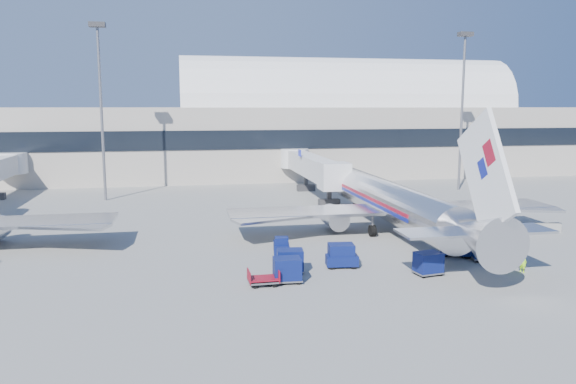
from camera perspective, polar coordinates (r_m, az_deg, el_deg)
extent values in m
plane|color=gray|center=(48.40, 1.60, -5.84)|extent=(260.00, 260.00, 0.00)
cube|color=#B2AA9E|center=(103.02, -19.17, 4.77)|extent=(170.00, 28.00, 12.00)
cube|color=black|center=(89.21, -20.48, 4.82)|extent=(170.00, 0.40, 3.00)
cylinder|color=white|center=(106.12, 5.73, 8.55)|extent=(60.00, 18.00, 18.00)
cylinder|color=silver|center=(56.28, 10.28, -0.91)|extent=(3.80, 28.00, 3.80)
sphere|color=silver|center=(69.37, 6.14, 0.97)|extent=(3.72, 3.72, 3.72)
cone|color=silver|center=(41.11, 18.83, -4.20)|extent=(3.80, 6.00, 3.80)
cube|color=maroon|center=(57.16, 9.93, -0.50)|extent=(3.85, 20.16, 0.32)
cube|color=navy|center=(57.22, 9.92, -0.86)|extent=(3.85, 20.16, 0.32)
cube|color=white|center=(39.96, 19.48, 1.82)|extent=(0.35, 7.79, 8.74)
cube|color=silver|center=(41.49, 18.50, -3.78)|extent=(11.00, 3.00, 0.18)
cube|color=silver|center=(55.47, 10.63, -1.69)|extent=(32.00, 5.00, 0.28)
cylinder|color=#B7B7BC|center=(55.31, 4.72, -2.60)|extent=(2.10, 3.80, 2.10)
cylinder|color=#B7B7BC|center=(59.18, 15.04, -2.13)|extent=(2.10, 3.80, 2.10)
cylinder|color=black|center=(66.92, 6.85, -1.45)|extent=(0.40, 0.90, 0.90)
cube|color=silver|center=(78.22, 2.33, 2.69)|extent=(2.70, 24.00, 2.70)
cube|color=silver|center=(66.47, 4.72, 1.61)|extent=(3.40, 3.20, 3.20)
cylinder|color=silver|center=(89.40, 0.66, 3.44)|extent=(4.40, 4.40, 3.00)
cube|color=#2D2D30|center=(68.87, 4.21, 0.02)|extent=(0.50, 0.50, 3.00)
cube|color=#2D2D30|center=(69.09, 4.20, -1.09)|extent=(2.60, 1.00, 0.90)
cube|color=#2D2D30|center=(81.38, 1.84, 1.37)|extent=(0.50, 0.50, 3.00)
cube|color=#2D2D30|center=(81.56, 1.84, 0.43)|extent=(2.60, 1.00, 0.90)
cube|color=#1B2599|center=(77.70, 1.19, 3.99)|extent=(0.12, 1.40, 0.90)
cylinder|color=silver|center=(90.94, -26.29, 2.64)|extent=(4.40, 4.40, 3.00)
cylinder|color=slate|center=(76.41, -18.41, 7.38)|extent=(0.36, 0.36, 22.00)
cube|color=#2D2D30|center=(77.08, -18.82, 15.80)|extent=(2.00, 1.20, 0.60)
cylinder|color=slate|center=(85.72, 17.24, 7.52)|extent=(0.36, 0.36, 22.00)
cube|color=#2D2D30|center=(86.32, 17.58, 15.04)|extent=(2.00, 1.20, 0.60)
cube|color=#9E9E96|center=(56.62, 19.27, -3.73)|extent=(3.00, 0.55, 0.90)
cube|color=#9E9E96|center=(58.33, 22.08, -3.52)|extent=(3.00, 0.55, 0.90)
cube|color=#9E9E96|center=(60.17, 24.73, -3.33)|extent=(3.00, 0.55, 0.90)
cube|color=#0A144D|center=(43.11, 5.50, -6.91)|extent=(2.53, 1.46, 0.79)
cube|color=#0A144D|center=(42.86, 4.82, -6.12)|extent=(1.05, 1.14, 0.73)
cylinder|color=black|center=(43.79, 6.47, -7.06)|extent=(0.61, 0.29, 0.59)
cube|color=#0A144D|center=(48.03, 16.76, -5.59)|extent=(2.81, 2.34, 0.82)
cube|color=#0A144D|center=(47.90, 16.14, -4.79)|extent=(1.40, 1.44, 0.77)
cylinder|color=black|center=(48.57, 17.81, -5.84)|extent=(0.65, 0.51, 0.61)
cube|color=#0A144D|center=(46.41, -0.68, -5.71)|extent=(1.60, 2.67, 0.82)
cube|color=#0A144D|center=(45.72, -0.66, -5.08)|extent=(1.22, 1.13, 0.77)
cylinder|color=black|center=(47.32, -1.32, -5.80)|extent=(0.32, 0.64, 0.61)
cube|color=#0A144D|center=(43.19, 5.42, -6.28)|extent=(2.07, 1.70, 1.54)
cube|color=slate|center=(43.39, 5.40, -7.27)|extent=(2.18, 1.76, 0.11)
cylinder|color=black|center=(44.08, 6.24, -7.06)|extent=(0.44, 0.22, 0.43)
cube|color=#0A144D|center=(41.46, 0.22, -6.90)|extent=(2.05, 1.68, 1.52)
cube|color=slate|center=(41.67, 0.22, -7.91)|extent=(2.16, 1.74, 0.10)
cylinder|color=black|center=(42.29, 1.16, -7.70)|extent=(0.44, 0.22, 0.42)
cube|color=#0A144D|center=(39.27, -0.09, -7.79)|extent=(1.96, 1.56, 1.52)
cube|color=slate|center=(39.49, -0.09, -8.85)|extent=(2.06, 1.61, 0.10)
cylinder|color=black|center=(40.14, 0.85, -8.59)|extent=(0.43, 0.19, 0.42)
cube|color=#0A144D|center=(42.22, 14.06, -6.94)|extent=(2.02, 1.69, 1.45)
cube|color=slate|center=(42.42, 14.02, -7.89)|extent=(2.13, 1.76, 0.10)
cylinder|color=black|center=(43.25, 14.37, -7.61)|extent=(0.42, 0.23, 0.40)
cube|color=#0A144D|center=(47.28, 19.43, -5.43)|extent=(2.25, 1.95, 1.55)
cube|color=slate|center=(47.47, 19.39, -6.34)|extent=(2.37, 2.03, 0.11)
cylinder|color=black|center=(48.22, 20.07, -6.17)|extent=(0.46, 0.28, 0.43)
cube|color=slate|center=(38.83, -2.52, -9.01)|extent=(2.12, 1.48, 0.11)
cube|color=maroon|center=(38.77, -2.52, -8.75)|extent=(2.13, 1.52, 0.08)
cylinder|color=black|center=(39.48, -1.69, -8.93)|extent=(0.38, 0.16, 0.38)
imported|color=#A3FF1A|center=(45.14, 22.74, -6.54)|extent=(0.55, 0.68, 1.61)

